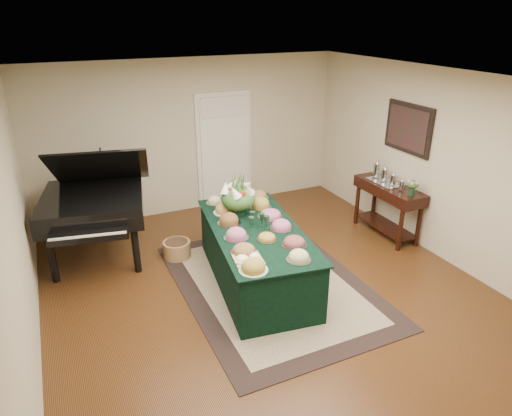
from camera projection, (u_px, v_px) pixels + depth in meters
name	position (u px, v px, depth m)	size (l,w,h in m)	color
ground	(265.00, 288.00, 6.07)	(6.00, 6.00, 0.00)	black
area_rug	(271.00, 284.00, 6.16)	(2.32, 3.25, 0.01)	black
kitchen_doorway	(224.00, 151.00, 8.36)	(1.05, 0.07, 2.10)	silver
buffet_table	(256.00, 256.00, 6.07)	(1.42, 2.47, 0.80)	black
food_platters	(254.00, 224.00, 5.94)	(1.25, 2.24, 0.12)	beige
cutting_board	(248.00, 257.00, 5.16)	(0.36, 0.36, 0.10)	tan
green_goblets	(258.00, 221.00, 5.93)	(0.27, 0.28, 0.18)	black
floral_centerpiece	(238.00, 195.00, 6.22)	(0.49, 0.49, 0.49)	black
grand_piano	(94.00, 203.00, 6.53)	(1.76, 1.90, 1.73)	black
wicker_basket	(177.00, 249.00, 6.79)	(0.41, 0.41, 0.25)	olive
mahogany_sideboard	(389.00, 196.00, 7.29)	(0.45, 1.27, 0.86)	black
tea_service	(387.00, 176.00, 7.25)	(0.34, 0.74, 0.30)	silver
pink_bouquet	(413.00, 185.00, 6.75)	(0.19, 0.19, 0.25)	black
wall_painting	(408.00, 128.00, 6.95)	(0.05, 0.95, 0.75)	black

